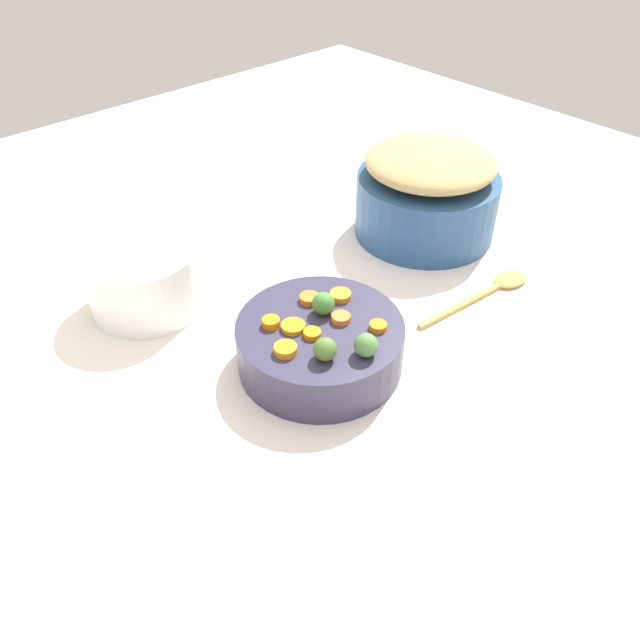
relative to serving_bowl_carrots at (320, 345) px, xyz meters
The scene contains 17 objects.
tabletop 0.07m from the serving_bowl_carrots, 138.36° to the left, with size 2.40×2.40×0.02m, color white.
serving_bowl_carrots is the anchor object (origin of this frame).
metal_pot 0.43m from the serving_bowl_carrots, 70.69° to the right, with size 0.27×0.27×0.12m, color navy.
stuffing_mound 0.45m from the serving_bowl_carrots, 70.69° to the right, with size 0.24×0.24×0.06m, color tan.
carrot_slice_0 0.09m from the serving_bowl_carrots, 137.34° to the right, with size 0.03×0.03×0.01m, color orange.
carrot_slice_1 0.07m from the serving_bowl_carrots, 27.22° to the right, with size 0.03×0.03×0.01m, color orange.
carrot_slice_2 0.09m from the serving_bowl_carrots, 98.42° to the left, with size 0.03×0.03×0.01m, color orange.
carrot_slice_3 0.08m from the serving_bowl_carrots, 68.02° to the right, with size 0.03×0.03×0.01m, color orange.
carrot_slice_4 0.05m from the serving_bowl_carrots, 111.74° to the left, with size 0.03×0.03×0.01m, color orange.
carrot_slice_5 0.05m from the serving_bowl_carrots, 54.68° to the left, with size 0.04×0.04×0.01m, color orange.
carrot_slice_6 0.08m from the serving_bowl_carrots, 47.61° to the left, with size 0.03×0.03×0.01m, color orange.
carrot_slice_7 0.05m from the serving_bowl_carrots, 112.91° to the right, with size 0.03×0.03×0.01m, color orange.
brussels_sprout_0 0.06m from the serving_bowl_carrots, 52.19° to the right, with size 0.03×0.03×0.03m, color #427F34.
brussels_sprout_1 0.09m from the serving_bowl_carrots, 143.09° to the left, with size 0.03×0.03×0.03m, color #4C722F.
brussels_sprout_2 0.10m from the serving_bowl_carrots, behind, with size 0.03×0.03×0.03m, color #4F7D41.
wooden_spoon 0.36m from the serving_bowl_carrots, 100.92° to the right, with size 0.06×0.26×0.01m.
casserole_dish 0.33m from the serving_bowl_carrots, 20.38° to the left, with size 0.19×0.19×0.11m, color white.
Camera 1 is at (-0.48, 0.44, 0.68)m, focal length 35.67 mm.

